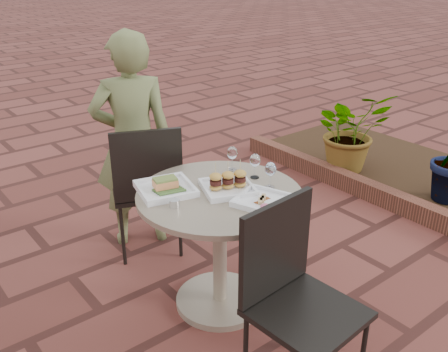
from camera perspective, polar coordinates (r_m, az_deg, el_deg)
ground at (r=3.17m, az=3.48°, el=-12.86°), size 60.00×60.00×0.00m
cafe_table at (r=2.80m, az=-0.48°, el=-6.45°), size 0.90×0.90×0.73m
chair_far at (r=3.29m, az=-8.82°, el=-0.53°), size 0.58×0.58×0.93m
chair_near at (r=2.30m, az=7.79°, el=-12.30°), size 0.47×0.47×0.93m
diner at (r=3.41m, az=-10.37°, el=3.80°), size 0.64×0.54×1.49m
plate_salmon at (r=2.70m, az=-6.67°, el=-1.34°), size 0.35×0.35×0.08m
plate_sliders at (r=2.69m, az=0.45°, el=-0.92°), size 0.34×0.34×0.17m
plate_tuna at (r=2.57m, az=4.39°, el=-2.77°), size 0.32×0.32×0.03m
wine_glass_right at (r=2.71m, az=5.33°, el=0.72°), size 0.06×0.06×0.15m
wine_glass_mid at (r=2.92m, az=0.95°, el=2.60°), size 0.06×0.06×0.15m
wine_glass_far at (r=2.82m, az=3.57°, el=1.73°), size 0.06×0.06×0.15m
steel_ramekin at (r=2.54m, az=-5.67°, el=-3.11°), size 0.06×0.06×0.04m
cutlery_set at (r=2.66m, az=6.48°, el=-2.24°), size 0.10×0.20×0.00m
planter_curb at (r=4.36m, az=16.70°, el=-1.76°), size 0.12×3.00×0.15m
mulch_bed at (r=4.93m, az=21.41°, el=0.04°), size 1.30×3.00×0.06m
potted_plant_a at (r=4.68m, az=14.26°, el=5.05°), size 0.84×0.79×0.75m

